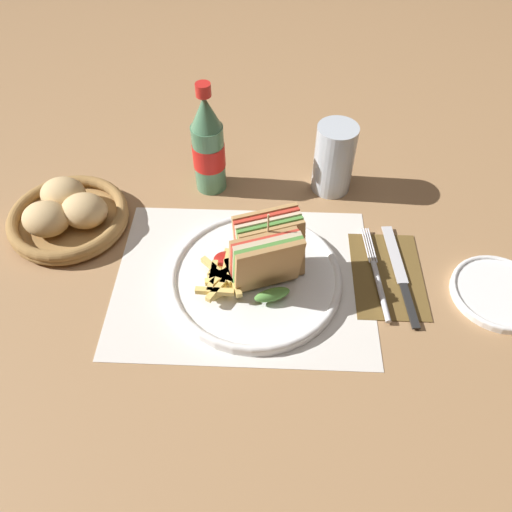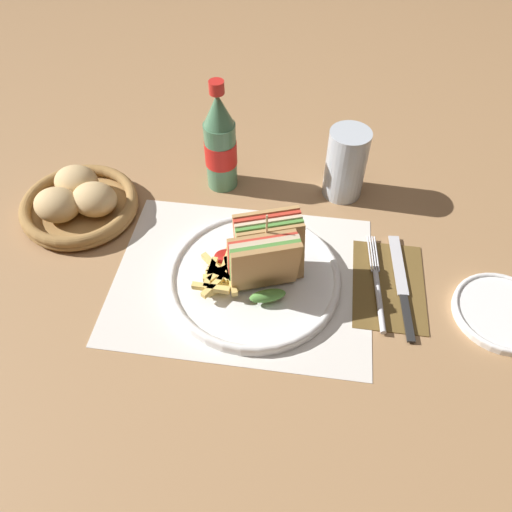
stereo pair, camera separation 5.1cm
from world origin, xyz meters
name	(u,v)px [view 2 (the right image)]	position (x,y,z in m)	size (l,w,h in m)	color
ground_plane	(249,287)	(0.00, 0.00, 0.00)	(4.00, 4.00, 0.00)	#9E754C
placemat	(243,278)	(-0.01, 0.02, 0.00)	(0.42, 0.32, 0.00)	silver
plate_main	(254,277)	(0.01, 0.01, 0.01)	(0.28, 0.28, 0.02)	white
club_sandwich	(266,256)	(0.03, 0.01, 0.07)	(0.12, 0.13, 0.14)	tan
fries_pile	(222,275)	(-0.04, -0.01, 0.03)	(0.08, 0.11, 0.02)	#E5C166
ketchup_blob	(227,258)	(-0.04, 0.03, 0.03)	(0.04, 0.03, 0.01)	maroon
napkin	(388,285)	(0.22, 0.03, 0.00)	(0.11, 0.18, 0.00)	brown
fork	(378,290)	(0.20, 0.01, 0.01)	(0.03, 0.20, 0.01)	silver
knife	(402,286)	(0.24, 0.03, 0.01)	(0.03, 0.21, 0.00)	black
coke_bottle_near	(220,144)	(-0.09, 0.24, 0.09)	(0.06, 0.06, 0.22)	#4C7F5B
glass_near	(345,168)	(0.14, 0.25, 0.06)	(0.07, 0.07, 0.14)	silver
bread_basket	(79,203)	(-0.33, 0.13, 0.02)	(0.21, 0.21, 0.07)	olive
side_saucer	(502,312)	(0.39, 0.00, 0.01)	(0.15, 0.15, 0.01)	white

